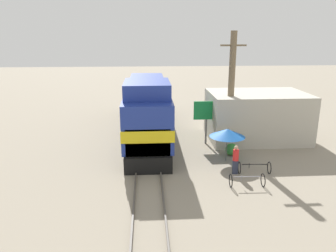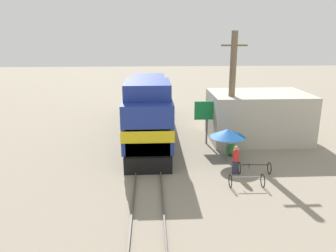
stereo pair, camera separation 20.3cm
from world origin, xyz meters
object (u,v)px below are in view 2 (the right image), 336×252
object	(u,v)px
locomotive	(148,109)
bicycle	(254,168)
person_bystander	(236,159)
vendor_umbrella	(228,133)
billboard_sign	(207,113)
utility_pole	(232,89)
bicycle_spare	(247,181)

from	to	relation	value
locomotive	bicycle	world-z (taller)	locomotive
bicycle	person_bystander	bearing A→B (deg)	-89.34
vendor_umbrella	billboard_sign	xyz separation A→B (m)	(-0.71, 3.49, 0.45)
person_bystander	billboard_sign	bearing A→B (deg)	97.85
utility_pole	billboard_sign	distance (m)	2.42
locomotive	bicycle	xyz separation A→B (m)	(6.15, -7.90, -1.75)
vendor_umbrella	person_bystander	bearing A→B (deg)	-88.76
locomotive	bicycle_spare	xyz separation A→B (m)	(5.22, -9.55, -1.75)
person_bystander	bicycle	world-z (taller)	person_bystander
utility_pole	bicycle	world-z (taller)	utility_pole
locomotive	utility_pole	distance (m)	6.77
utility_pole	person_bystander	world-z (taller)	utility_pole
vendor_umbrella	bicycle	xyz separation A→B (m)	(1.16, -2.08, -1.50)
locomotive	billboard_sign	bearing A→B (deg)	-28.64
utility_pole	locomotive	bearing A→B (deg)	156.00
bicycle	bicycle_spare	bearing A→B (deg)	-25.58
utility_pole	person_bystander	bearing A→B (deg)	-99.59
locomotive	bicycle	size ratio (longest dim) A/B	8.88
vendor_umbrella	person_bystander	xyz separation A→B (m)	(0.04, -2.01, -0.94)
locomotive	bicycle_spare	world-z (taller)	locomotive
billboard_sign	utility_pole	bearing A→B (deg)	-10.30
billboard_sign	person_bystander	size ratio (longest dim) A/B	1.84
bicycle_spare	billboard_sign	bearing A→B (deg)	-170.96
locomotive	person_bystander	world-z (taller)	locomotive
locomotive	utility_pole	xyz separation A→B (m)	(5.92, -2.63, 1.96)
utility_pole	person_bystander	xyz separation A→B (m)	(-0.88, -5.20, -3.14)
bicycle_spare	bicycle	bearing A→B (deg)	152.13
billboard_sign	bicycle	world-z (taller)	billboard_sign
vendor_umbrella	bicycle_spare	distance (m)	4.02
billboard_sign	vendor_umbrella	bearing A→B (deg)	-78.42
billboard_sign	bicycle_spare	world-z (taller)	billboard_sign
person_bystander	bicycle_spare	distance (m)	1.81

